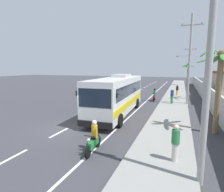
{
  "coord_description": "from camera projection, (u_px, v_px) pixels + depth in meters",
  "views": [
    {
      "loc": [
        7.57,
        -10.86,
        4.35
      ],
      "look_at": [
        1.47,
        5.24,
        1.7
      ],
      "focal_mm": 29.37,
      "sensor_mm": 36.0,
      "label": 1
    }
  ],
  "objects": [
    {
      "name": "sidewalk_kerb",
      "position": [
        172.0,
        107.0,
        20.2
      ],
      "size": [
        3.2,
        90.0,
        0.14
      ],
      "primitive_type": "cube",
      "color": "gray",
      "rests_on": "ground"
    },
    {
      "name": "utility_pole_far",
      "position": [
        189.0,
        66.0,
        35.67
      ],
      "size": [
        3.6,
        0.24,
        8.87
      ],
      "color": "#9E9E99",
      "rests_on": "ground"
    },
    {
      "name": "pedestrian_far_walk",
      "position": [
        172.0,
        96.0,
        21.72
      ],
      "size": [
        0.36,
        0.36,
        1.8
      ],
      "rotation": [
        0.0,
        0.0,
        1.42
      ],
      "color": "#2D7A47",
      "rests_on": "sidewalk_kerb"
    },
    {
      "name": "boundary_wall",
      "position": [
        207.0,
        95.0,
        22.41
      ],
      "size": [
        0.24,
        60.0,
        2.16
      ],
      "primitive_type": "cube",
      "color": "#B2B2AD",
      "rests_on": "ground"
    },
    {
      "name": "ground_plane",
      "position": [
        68.0,
        128.0,
        13.35
      ],
      "size": [
        160.0,
        160.0,
        0.0
      ],
      "primitive_type": "plane",
      "color": "#3A3A3F"
    },
    {
      "name": "motorcycle_trailing",
      "position": [
        94.0,
        139.0,
        9.53
      ],
      "size": [
        0.56,
        1.96,
        1.67
      ],
      "color": "black",
      "rests_on": "ground"
    },
    {
      "name": "motorcycle_beside_bus",
      "position": [
        154.0,
        96.0,
        24.47
      ],
      "size": [
        0.56,
        1.96,
        1.63
      ],
      "color": "black",
      "rests_on": "ground"
    },
    {
      "name": "lane_markings",
      "position": [
        139.0,
        99.0,
        26.19
      ],
      "size": [
        3.53,
        71.0,
        0.01
      ],
      "color": "white",
      "rests_on": "ground"
    },
    {
      "name": "palm_third",
      "position": [
        188.0,
        70.0,
        44.24
      ],
      "size": [
        3.08,
        3.0,
        5.47
      ],
      "color": "brown",
      "rests_on": "ground"
    },
    {
      "name": "palm_second",
      "position": [
        220.0,
        77.0,
        11.7
      ],
      "size": [
        2.94,
        2.96,
        5.45
      ],
      "color": "brown",
      "rests_on": "ground"
    },
    {
      "name": "coach_bus_foreground",
      "position": [
        118.0,
        94.0,
        17.21
      ],
      "size": [
        3.34,
        11.03,
        3.72
      ],
      "color": "silver",
      "rests_on": "ground"
    },
    {
      "name": "pedestrian_near_kerb",
      "position": [
        177.0,
        90.0,
        28.5
      ],
      "size": [
        0.36,
        0.36,
        1.59
      ],
      "rotation": [
        0.0,
        0.0,
        3.36
      ],
      "color": "gold",
      "rests_on": "sidewalk_kerb"
    },
    {
      "name": "utility_pole_mid",
      "position": [
        190.0,
        59.0,
        20.94
      ],
      "size": [
        2.48,
        0.24,
        10.3
      ],
      "color": "#9E9E99",
      "rests_on": "ground"
    },
    {
      "name": "palm_nearest",
      "position": [
        209.0,
        63.0,
        23.35
      ],
      "size": [
        2.84,
        3.13,
        6.89
      ],
      "color": "brown",
      "rests_on": "ground"
    },
    {
      "name": "utility_pole_nearest",
      "position": [
        209.0,
        62.0,
        6.24
      ],
      "size": [
        2.04,
        0.24,
        8.72
      ],
      "color": "#9E9E99",
      "rests_on": "ground"
    },
    {
      "name": "pedestrian_midwalk",
      "position": [
        175.0,
        142.0,
        8.25
      ],
      "size": [
        0.36,
        0.36,
        1.72
      ],
      "rotation": [
        0.0,
        0.0,
        4.24
      ],
      "color": "beige",
      "rests_on": "sidewalk_kerb"
    }
  ]
}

